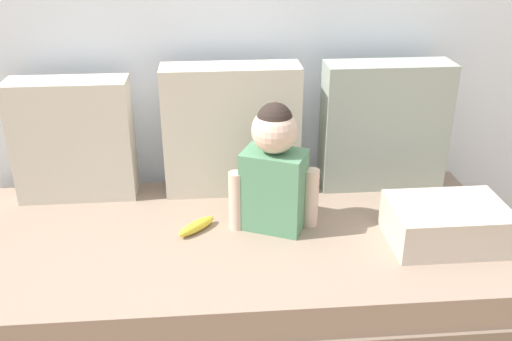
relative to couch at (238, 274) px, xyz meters
name	(u,v)px	position (x,y,z in m)	size (l,w,h in m)	color
ground_plane	(239,311)	(0.00, 0.00, -0.18)	(12.00, 12.00, 0.00)	#93704C
couch	(238,274)	(0.00, 0.00, 0.00)	(2.02, 0.92, 0.36)	#826C5B
throw_pillow_left	(74,140)	(-0.63, 0.36, 0.42)	(0.46, 0.16, 0.49)	beige
throw_pillow_center	(232,130)	(0.00, 0.36, 0.44)	(0.54, 0.16, 0.53)	beige
throw_pillow_right	(384,126)	(0.63, 0.36, 0.44)	(0.51, 0.16, 0.53)	#99A393
toddler	(274,169)	(0.14, 0.04, 0.42)	(0.33, 0.22, 0.48)	#568E66
banana	(197,226)	(-0.15, 0.03, 0.20)	(0.17, 0.04, 0.04)	yellow
folded_blanket	(447,223)	(0.73, -0.12, 0.25)	(0.40, 0.28, 0.14)	beige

